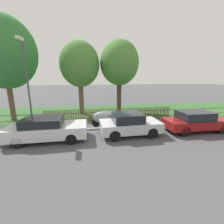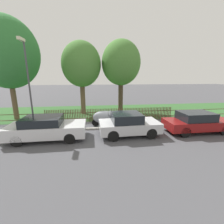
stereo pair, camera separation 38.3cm
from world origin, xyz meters
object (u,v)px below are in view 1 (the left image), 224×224
Objects in this scene: parked_car_red_compact at (196,121)px; street_lamp at (26,75)px; tree_mid_park at (119,63)px; tree_nearest_kerb at (4,53)px; tree_behind_motorcycle at (80,65)px; parked_car_navy_estate at (129,124)px; parked_car_black_saloon at (47,129)px; covered_motorcycle at (105,117)px.

parked_car_red_compact is 11.79m from street_lamp.
tree_mid_park is 8.49m from street_lamp.
street_lamp is (-7.10, -4.49, -1.21)m from tree_mid_park.
tree_nearest_kerb is 1.39× the size of street_lamp.
street_lamp is at bearing 169.68° from parked_car_red_compact.
tree_behind_motorcycle is 1.16× the size of street_lamp.
parked_car_navy_estate is at bearing -28.31° from tree_nearest_kerb.
tree_mid_park reaches higher than street_lamp.
parked_car_black_saloon is 2.37× the size of covered_motorcycle.
parked_car_black_saloon reaches higher than parked_car_red_compact.
street_lamp is at bearing 126.66° from parked_car_black_saloon.
parked_car_black_saloon is 8.01m from tree_nearest_kerb.
covered_motorcycle is 0.27× the size of tree_behind_motorcycle.
parked_car_navy_estate is 11.34m from tree_nearest_kerb.
parked_car_navy_estate reaches higher than parked_car_red_compact.
covered_motorcycle is 0.23× the size of tree_nearest_kerb.
parked_car_black_saloon is at bearing 179.14° from parked_car_navy_estate.
tree_nearest_kerb reaches higher than tree_behind_motorcycle.
tree_mid_park reaches higher than covered_motorcycle.
parked_car_black_saloon is 5.01m from parked_car_navy_estate.
parked_car_black_saloon is 7.71m from tree_behind_motorcycle.
tree_behind_motorcycle is (5.79, 1.35, -0.74)m from tree_nearest_kerb.
tree_mid_park is at bearing 68.92° from covered_motorcycle.
parked_car_red_compact is 6.41m from covered_motorcycle.
parked_car_navy_estate is at bearing -16.07° from street_lamp.
parked_car_black_saloon is 0.62× the size of tree_mid_park.
tree_mid_park reaches higher than tree_behind_motorcycle.
street_lamp is at bearing -147.70° from tree_mid_park.
tree_behind_motorcycle reaches higher than parked_car_navy_estate.
parked_car_red_compact is at bearing -19.57° from tree_nearest_kerb.
tree_nearest_kerb is 9.79m from tree_mid_park.
tree_mid_park is at bearing 32.30° from street_lamp.
parked_car_black_saloon is at bearing -50.81° from tree_nearest_kerb.
tree_mid_park is (0.60, 6.36, 4.23)m from parked_car_navy_estate.
tree_behind_motorcycle is 5.53m from street_lamp.
street_lamp is at bearing 162.09° from parked_car_navy_estate.
covered_motorcycle is 5.98m from street_lamp.
covered_motorcycle is at bearing 28.88° from parked_car_black_saloon.
parked_car_black_saloon is at bearing 179.63° from parked_car_red_compact.
tree_behind_motorcycle is (1.75, 6.32, 4.07)m from parked_car_black_saloon.
parked_car_red_compact is 10.94m from tree_behind_motorcycle.
tree_nearest_kerb is (-7.70, 2.89, 4.82)m from covered_motorcycle.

